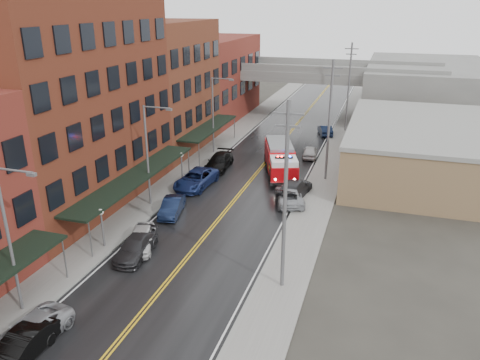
% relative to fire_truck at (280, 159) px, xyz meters
% --- Properties ---
extents(road, '(11.00, 160.00, 0.02)m').
position_rel_fire_truck_xyz_m(road, '(-2.42, -5.28, -1.68)').
color(road, black).
rests_on(road, ground).
extents(sidewalk_left, '(3.00, 160.00, 0.15)m').
position_rel_fire_truck_xyz_m(sidewalk_left, '(-9.72, -5.28, -1.62)').
color(sidewalk_left, slate).
rests_on(sidewalk_left, ground).
extents(sidewalk_right, '(3.00, 160.00, 0.15)m').
position_rel_fire_truck_xyz_m(sidewalk_right, '(4.88, -5.28, -1.62)').
color(sidewalk_right, slate).
rests_on(sidewalk_right, ground).
extents(curb_left, '(0.30, 160.00, 0.15)m').
position_rel_fire_truck_xyz_m(curb_left, '(-8.07, -5.28, -1.62)').
color(curb_left, gray).
rests_on(curb_left, ground).
extents(curb_right, '(0.30, 160.00, 0.15)m').
position_rel_fire_truck_xyz_m(curb_right, '(3.23, -5.28, -1.62)').
color(curb_right, gray).
rests_on(curb_right, ground).
extents(brick_building_b, '(9.00, 20.00, 18.00)m').
position_rel_fire_truck_xyz_m(brick_building_b, '(-15.72, -12.28, 7.31)').
color(brick_building_b, '#602819').
rests_on(brick_building_b, ground).
extents(brick_building_c, '(9.00, 15.00, 15.00)m').
position_rel_fire_truck_xyz_m(brick_building_c, '(-15.72, 5.22, 5.81)').
color(brick_building_c, brown).
rests_on(brick_building_c, ground).
extents(brick_building_far, '(9.00, 20.00, 12.00)m').
position_rel_fire_truck_xyz_m(brick_building_far, '(-15.72, 22.72, 4.31)').
color(brick_building_far, maroon).
rests_on(brick_building_far, ground).
extents(tan_building, '(14.00, 22.00, 5.00)m').
position_rel_fire_truck_xyz_m(tan_building, '(13.58, 4.72, 0.81)').
color(tan_building, '#8A6A4A').
rests_on(tan_building, ground).
extents(right_far_block, '(18.00, 30.00, 8.00)m').
position_rel_fire_truck_xyz_m(right_far_block, '(15.58, 34.72, 2.31)').
color(right_far_block, slate).
rests_on(right_far_block, ground).
extents(awning_1, '(2.60, 18.00, 3.09)m').
position_rel_fire_truck_xyz_m(awning_1, '(-9.91, -12.28, 1.29)').
color(awning_1, black).
rests_on(awning_1, ground).
extents(awning_2, '(2.60, 13.00, 3.09)m').
position_rel_fire_truck_xyz_m(awning_2, '(-9.91, 5.22, 1.29)').
color(awning_2, black).
rests_on(awning_2, ground).
extents(globe_lamp_1, '(0.44, 0.44, 3.12)m').
position_rel_fire_truck_xyz_m(globe_lamp_1, '(-8.82, -19.28, 0.62)').
color(globe_lamp_1, '#59595B').
rests_on(globe_lamp_1, ground).
extents(globe_lamp_2, '(0.44, 0.44, 3.12)m').
position_rel_fire_truck_xyz_m(globe_lamp_2, '(-8.82, -5.28, 0.62)').
color(globe_lamp_2, '#59595B').
rests_on(globe_lamp_2, ground).
extents(street_lamp_0, '(2.64, 0.22, 9.00)m').
position_rel_fire_truck_xyz_m(street_lamp_0, '(-8.97, -27.28, 3.49)').
color(street_lamp_0, '#59595B').
rests_on(street_lamp_0, ground).
extents(street_lamp_1, '(2.64, 0.22, 9.00)m').
position_rel_fire_truck_xyz_m(street_lamp_1, '(-8.97, -11.28, 3.49)').
color(street_lamp_1, '#59595B').
rests_on(street_lamp_1, ground).
extents(street_lamp_2, '(2.64, 0.22, 9.00)m').
position_rel_fire_truck_xyz_m(street_lamp_2, '(-8.97, 4.72, 3.49)').
color(street_lamp_2, '#59595B').
rests_on(street_lamp_2, ground).
extents(utility_pole_0, '(1.80, 0.24, 12.00)m').
position_rel_fire_truck_xyz_m(utility_pole_0, '(4.78, -20.28, 4.61)').
color(utility_pole_0, '#59595B').
rests_on(utility_pole_0, ground).
extents(utility_pole_1, '(1.80, 0.24, 12.00)m').
position_rel_fire_truck_xyz_m(utility_pole_1, '(4.78, -0.28, 4.61)').
color(utility_pole_1, '#59595B').
rests_on(utility_pole_1, ground).
extents(utility_pole_2, '(1.80, 0.24, 12.00)m').
position_rel_fire_truck_xyz_m(utility_pole_2, '(4.78, 19.72, 4.61)').
color(utility_pole_2, '#59595B').
rests_on(utility_pole_2, ground).
extents(overpass, '(40.00, 10.00, 7.50)m').
position_rel_fire_truck_xyz_m(overpass, '(-2.42, 26.72, 4.29)').
color(overpass, slate).
rests_on(overpass, ground).
extents(fire_truck, '(5.49, 8.98, 3.13)m').
position_rel_fire_truck_xyz_m(fire_truck, '(0.00, 0.00, 0.00)').
color(fire_truck, '#BB080E').
rests_on(fire_truck, ground).
extents(parked_car_left_1, '(1.59, 4.44, 1.46)m').
position_rel_fire_truck_xyz_m(parked_car_left_1, '(-6.33, -30.58, -0.97)').
color(parked_car_left_1, black).
rests_on(parked_car_left_1, ground).
extents(parked_car_left_2, '(2.79, 5.15, 1.37)m').
position_rel_fire_truck_xyz_m(parked_car_left_2, '(-6.79, -29.48, -1.01)').
color(parked_car_left_2, gray).
rests_on(parked_car_left_2, ground).
extents(parked_car_left_3, '(2.38, 4.96, 1.39)m').
position_rel_fire_truck_xyz_m(parked_car_left_3, '(-6.02, -19.58, -1.00)').
color(parked_car_left_3, '#252527').
rests_on(parked_car_left_3, ground).
extents(parked_car_left_4, '(3.16, 4.79, 1.52)m').
position_rel_fire_truck_xyz_m(parked_car_left_4, '(-6.19, -18.48, -0.94)').
color(parked_car_left_4, silver).
rests_on(parked_car_left_4, ground).
extents(parked_car_left_5, '(2.28, 4.48, 1.41)m').
position_rel_fire_truck_xyz_m(parked_car_left_5, '(-6.54, -12.48, -0.99)').
color(parked_car_left_5, black).
rests_on(parked_car_left_5, ground).
extents(parked_car_left_6, '(3.09, 6.05, 1.64)m').
position_rel_fire_truck_xyz_m(parked_car_left_6, '(-7.02, -6.00, -0.88)').
color(parked_car_left_6, navy).
rests_on(parked_car_left_6, ground).
extents(parked_car_left_7, '(2.52, 5.56, 1.58)m').
position_rel_fire_truck_xyz_m(parked_car_left_7, '(-6.71, -0.26, -0.91)').
color(parked_car_left_7, black).
rests_on(parked_car_left_7, ground).
extents(parked_car_right_0, '(3.73, 5.53, 1.41)m').
position_rel_fire_truck_xyz_m(parked_car_right_0, '(2.49, -7.08, -0.99)').
color(parked_car_right_0, '#929499').
rests_on(parked_car_right_0, ground).
extents(parked_car_right_1, '(2.96, 5.76, 1.60)m').
position_rel_fire_truck_xyz_m(parked_car_right_1, '(2.58, -5.48, -0.90)').
color(parked_car_right_1, '#2A2A2C').
rests_on(parked_car_right_1, ground).
extents(parked_car_right_2, '(1.97, 4.09, 1.34)m').
position_rel_fire_truck_xyz_m(parked_car_right_2, '(2.04, 6.67, -1.02)').
color(parked_car_right_2, beige).
rests_on(parked_car_right_2, ground).
extents(parked_car_right_3, '(2.68, 4.46, 1.39)m').
position_rel_fire_truck_xyz_m(parked_car_right_3, '(2.36, 16.92, -1.00)').
color(parked_car_right_3, black).
rests_on(parked_car_right_3, ground).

